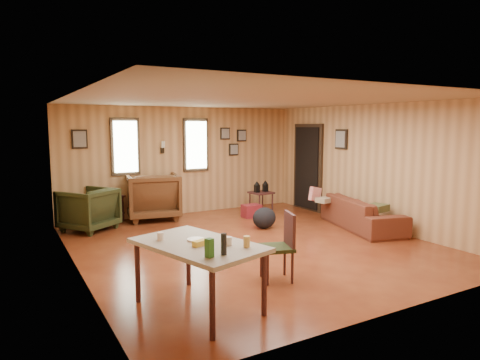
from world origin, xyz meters
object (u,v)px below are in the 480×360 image
object	(u,v)px
end_table	(108,204)
dining_table	(199,249)
side_table	(261,191)
recliner_brown	(153,194)
sofa	(362,208)
recliner_green	(88,207)

from	to	relation	value
end_table	dining_table	distance (m)	4.86
side_table	dining_table	world-z (taller)	dining_table
recliner_brown	dining_table	size ratio (longest dim) A/B	0.67
side_table	sofa	bearing A→B (deg)	-68.33
recliner_brown	sofa	bearing A→B (deg)	150.15
recliner_green	side_table	size ratio (longest dim) A/B	1.21
side_table	dining_table	distance (m)	5.30
recliner_green	end_table	distance (m)	0.76
end_table	side_table	world-z (taller)	side_table
dining_table	side_table	bearing A→B (deg)	34.04
recliner_brown	dining_table	xyz separation A→B (m)	(-0.99, -4.63, 0.13)
dining_table	sofa	bearing A→B (deg)	6.86
end_table	recliner_brown	bearing A→B (deg)	-13.95
sofa	end_table	xyz separation A→B (m)	(-4.16, 3.01, -0.02)
sofa	end_table	bearing A→B (deg)	69.82
sofa	end_table	size ratio (longest dim) A/B	3.03
recliner_green	end_table	xyz separation A→B (m)	(0.50, 0.57, -0.07)
sofa	end_table	distance (m)	5.14
side_table	dining_table	size ratio (longest dim) A/B	0.45
recliner_brown	end_table	distance (m)	0.92
end_table	dining_table	world-z (taller)	dining_table
recliner_brown	end_table	bearing A→B (deg)	-3.37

